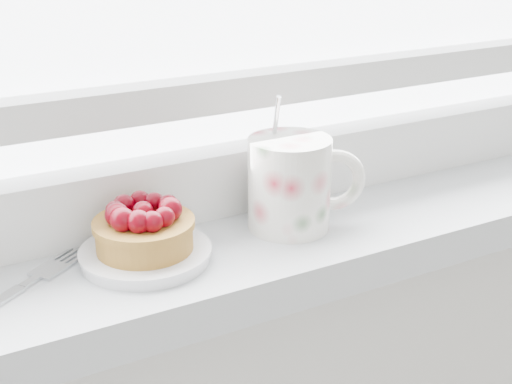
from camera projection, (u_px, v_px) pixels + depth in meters
saucer at (146, 254)px, 0.67m from camera, size 0.12×0.12×0.01m
raspberry_tart at (144, 227)px, 0.66m from camera, size 0.09×0.09×0.05m
floral_mug at (292, 182)px, 0.72m from camera, size 0.13×0.11×0.14m
fork at (7, 296)px, 0.60m from camera, size 0.17×0.13×0.00m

